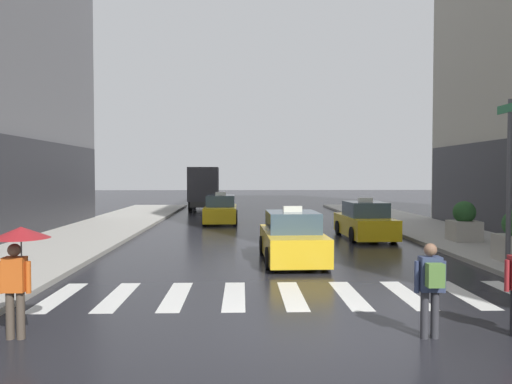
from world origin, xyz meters
TOP-DOWN VIEW (x-y plane):
  - ground_plane at (0.00, 0.00)m, footprint 160.00×160.00m
  - crosswalk_markings at (-0.00, 3.00)m, footprint 11.30×2.80m
  - taxi_lead at (0.46, 7.57)m, footprint 2.02×4.58m
  - taxi_second at (4.25, 13.19)m, footprint 2.02×4.58m
  - taxi_third at (-2.40, 20.25)m, footprint 1.95×4.55m
  - box_truck at (-4.10, 30.32)m, footprint 2.46×7.60m
  - pedestrian_with_umbrella at (-4.99, 0.08)m, footprint 0.96×0.96m
  - pedestrian_with_backpack at (2.07, -0.12)m, footprint 0.55×0.43m
  - planter_mid_block at (7.81, 11.25)m, footprint 1.10×1.10m

SIDE VIEW (x-z plane):
  - ground_plane at x=0.00m, z-range 0.00..0.00m
  - crosswalk_markings at x=0.00m, z-range 0.00..0.01m
  - taxi_lead at x=0.46m, z-range -0.18..1.63m
  - taxi_second at x=4.25m, z-range -0.18..1.63m
  - taxi_third at x=-2.40m, z-range -0.18..1.63m
  - planter_mid_block at x=7.81m, z-range 0.07..1.67m
  - pedestrian_with_backpack at x=2.07m, z-range 0.15..1.80m
  - pedestrian_with_umbrella at x=-4.99m, z-range 0.55..2.49m
  - box_truck at x=-4.10m, z-range 0.18..3.53m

